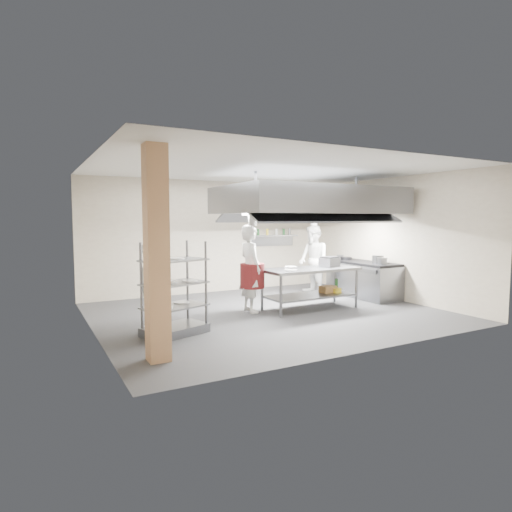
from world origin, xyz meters
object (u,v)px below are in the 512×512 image
cooking_range (363,280)px  stockpot (378,259)px  griddle (329,262)px  chef_plating (151,287)px  island (310,289)px  pass_rack (174,288)px  chef_line (313,260)px  chef_head (250,269)px

cooking_range → stockpot: bearing=-86.5°
stockpot → griddle: bearing=-177.8°
cooking_range → chef_plating: 5.76m
chef_plating → griddle: size_ratio=3.99×
island → pass_rack: size_ratio=1.36×
cooking_range → stockpot: (0.03, -0.47, 0.58)m
island → chef_line: chef_line is taller
chef_head → stockpot: (3.41, -0.25, 0.07)m
stockpot → chef_line: bearing=124.6°
chef_line → cooking_range: bearing=50.4°
cooking_range → chef_line: chef_line is taller
chef_head → pass_rack: bearing=117.5°
cooking_range → stockpot: 0.75m
cooking_range → chef_head: 3.43m
chef_head → chef_plating: 2.39m
pass_rack → chef_line: (4.44, 2.08, 0.11)m
island → chef_head: size_ratio=1.17×
island → stockpot: stockpot is taller
pass_rack → chef_line: size_ratio=0.88×
pass_rack → cooking_range: bearing=-6.0°
pass_rack → chef_head: size_ratio=0.86×
pass_rack → stockpot: size_ratio=5.69×
pass_rack → chef_head: chef_head is taller
chef_plating → chef_line: bearing=125.7°
island → chef_line: (1.17, 1.49, 0.46)m
cooking_range → stockpot: size_ratio=7.12×
island → cooking_range: 2.17m
cooking_range → chef_line: bearing=135.6°
griddle → stockpot: 1.54m
stockpot → island: bearing=-176.7°
island → chef_plating: bearing=-176.7°
island → chef_line: size_ratio=1.19×
chef_line → pass_rack: bearing=-60.1°
chef_head → chef_line: 2.71m
island → griddle: 0.80m
chef_head → chef_line: bearing=-64.0°
cooking_range → chef_line: size_ratio=1.10×
pass_rack → chef_line: chef_line is taller
island → griddle: (0.57, 0.06, 0.55)m
chef_plating → pass_rack: bearing=61.5°
chef_plating → griddle: 4.19m
stockpot → chef_plating: bearing=-176.0°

